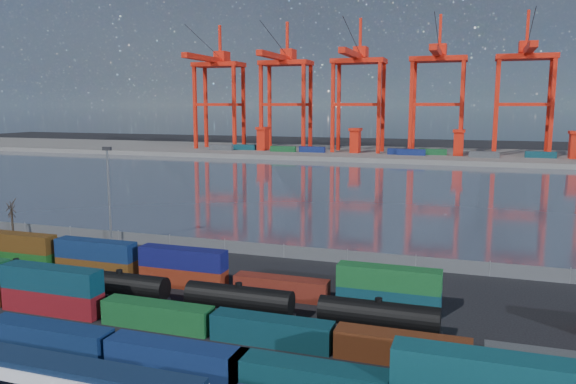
% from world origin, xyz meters
% --- Properties ---
extents(ground, '(700.00, 700.00, 0.00)m').
position_xyz_m(ground, '(0.00, 0.00, 0.00)').
color(ground, black).
rests_on(ground, ground).
extents(harbor_water, '(700.00, 700.00, 0.00)m').
position_xyz_m(harbor_water, '(0.00, 105.00, 0.01)').
color(harbor_water, '#333B4A').
rests_on(harbor_water, ground).
extents(far_quay, '(700.00, 70.00, 2.00)m').
position_xyz_m(far_quay, '(0.00, 210.00, 1.00)').
color(far_quay, '#514F4C').
rests_on(far_quay, ground).
extents(distant_mountains, '(2470.00, 1100.00, 520.00)m').
position_xyz_m(distant_mountains, '(63.02, 1600.00, 220.29)').
color(distant_mountains, '#1E2630').
rests_on(distant_mountains, ground).
extents(container_row_south, '(140.66, 2.64, 5.63)m').
position_xyz_m(container_row_south, '(-5.30, -10.95, 2.11)').
color(container_row_south, '#474B4D').
rests_on(container_row_south, ground).
extents(container_row_mid, '(141.12, 2.51, 5.34)m').
position_xyz_m(container_row_mid, '(3.47, -2.27, 1.75)').
color(container_row_mid, '#434548').
rests_on(container_row_mid, ground).
extents(container_row_north, '(141.71, 2.40, 5.11)m').
position_xyz_m(container_row_north, '(-11.73, 10.64, 2.01)').
color(container_row_north, navy).
rests_on(container_row_north, ground).
extents(tanker_string, '(90.29, 2.75, 3.93)m').
position_xyz_m(tanker_string, '(-19.99, 3.26, 1.97)').
color(tanker_string, black).
rests_on(tanker_string, ground).
extents(waterfront_fence, '(160.12, 0.12, 2.20)m').
position_xyz_m(waterfront_fence, '(-0.00, 28.00, 1.00)').
color(waterfront_fence, '#595B5E').
rests_on(waterfront_fence, ground).
extents(bare_tree, '(1.77, 1.84, 7.05)m').
position_xyz_m(bare_tree, '(-50.11, 25.27, 3.45)').
color(bare_tree, black).
rests_on(bare_tree, ground).
extents(yard_light_mast, '(1.60, 0.40, 16.60)m').
position_xyz_m(yard_light_mast, '(-30.00, 26.00, 9.30)').
color(yard_light_mast, slate).
rests_on(yard_light_mast, ground).
extents(gantry_cranes, '(198.92, 45.93, 62.20)m').
position_xyz_m(gantry_cranes, '(-7.50, 203.35, 38.13)').
color(gantry_cranes, red).
rests_on(gantry_cranes, ground).
extents(quay_containers, '(172.58, 10.99, 2.60)m').
position_xyz_m(quay_containers, '(-11.00, 195.46, 3.30)').
color(quay_containers, navy).
rests_on(quay_containers, far_quay).
extents(straddle_carriers, '(140.00, 7.00, 11.10)m').
position_xyz_m(straddle_carriers, '(-2.50, 200.00, 7.82)').
color(straddle_carriers, red).
rests_on(straddle_carriers, far_quay).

